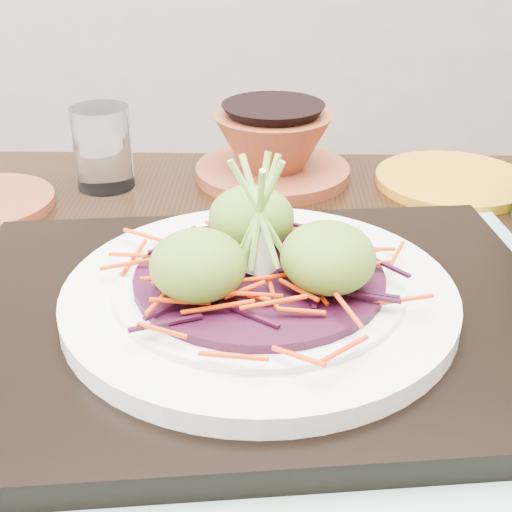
{
  "coord_description": "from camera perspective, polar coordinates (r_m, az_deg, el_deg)",
  "views": [
    {
      "loc": [
        -0.1,
        -0.53,
        1.01
      ],
      "look_at": [
        -0.04,
        -0.06,
        0.76
      ],
      "focal_mm": 50.0,
      "sensor_mm": 36.0,
      "label": 1
    }
  ],
  "objects": [
    {
      "name": "terracotta_bowl_set",
      "position": [
        0.82,
        1.35,
        8.51
      ],
      "size": [
        0.19,
        0.19,
        0.07
      ],
      "rotation": [
        0.0,
        0.0,
        0.09
      ],
      "color": "brown",
      "rests_on": "dining_table"
    },
    {
      "name": "serving_tray",
      "position": [
        0.54,
        0.26,
        -4.89
      ],
      "size": [
        0.46,
        0.35,
        0.02
      ],
      "primitive_type": "cube",
      "rotation": [
        0.0,
        0.0,
        -0.04
      ],
      "color": "black",
      "rests_on": "placemat"
    },
    {
      "name": "white_plate",
      "position": [
        0.53,
        0.27,
        -3.09
      ],
      "size": [
        0.29,
        0.29,
        0.02
      ],
      "color": "white",
      "rests_on": "serving_tray"
    },
    {
      "name": "yellow_plate",
      "position": [
        0.84,
        15.45,
        5.85
      ],
      "size": [
        0.2,
        0.2,
        0.01
      ],
      "primitive_type": "cylinder",
      "rotation": [
        0.0,
        0.0,
        0.15
      ],
      "color": "#B47314",
      "rests_on": "dining_table"
    },
    {
      "name": "cabbage_bed",
      "position": [
        0.52,
        0.27,
        -1.7
      ],
      "size": [
        0.18,
        0.18,
        0.01
      ],
      "primitive_type": "cylinder",
      "color": "#31091F",
      "rests_on": "white_plate"
    },
    {
      "name": "dining_table",
      "position": [
        0.63,
        -2.06,
        -11.73
      ],
      "size": [
        1.22,
        0.91,
        0.7
      ],
      "rotation": [
        0.0,
        0.0,
        -0.15
      ],
      "color": "black",
      "rests_on": "ground"
    },
    {
      "name": "carrot_julienne",
      "position": [
        0.52,
        0.27,
        -0.83
      ],
      "size": [
        0.22,
        0.22,
        0.01
      ],
      "primitive_type": null,
      "color": "red",
      "rests_on": "cabbage_bed"
    },
    {
      "name": "water_glass",
      "position": [
        0.81,
        -12.15,
        8.46
      ],
      "size": [
        0.07,
        0.07,
        0.09
      ],
      "primitive_type": "cylinder",
      "rotation": [
        0.0,
        0.0,
        -0.12
      ],
      "color": "white",
      "rests_on": "dining_table"
    },
    {
      "name": "scallion_garnish",
      "position": [
        0.5,
        0.28,
        3.12
      ],
      "size": [
        0.07,
        0.07,
        0.1
      ],
      "primitive_type": null,
      "color": "#89BD4B",
      "rests_on": "cabbage_bed"
    },
    {
      "name": "placemat",
      "position": [
        0.55,
        0.26,
        -5.98
      ],
      "size": [
        0.53,
        0.42,
        0.0
      ],
      "primitive_type": "cube",
      "rotation": [
        0.0,
        0.0,
        -0.04
      ],
      "color": "#85AC97",
      "rests_on": "dining_table"
    },
    {
      "name": "guacamole_scoops",
      "position": [
        0.51,
        0.29,
        0.81
      ],
      "size": [
        0.16,
        0.14,
        0.05
      ],
      "color": "#557623",
      "rests_on": "cabbage_bed"
    }
  ]
}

